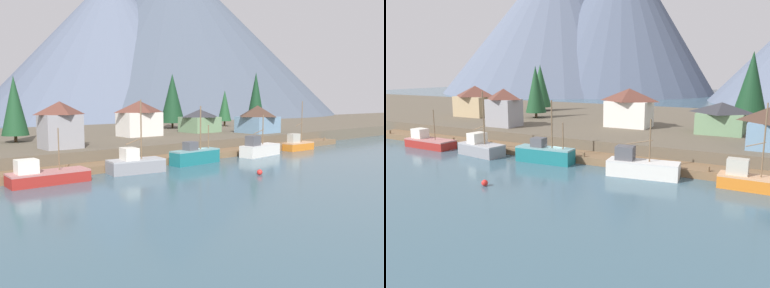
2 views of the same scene
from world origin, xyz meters
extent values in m
cube|color=#3D5B6B|center=(0.00, 20.00, -0.50)|extent=(400.00, 400.00, 1.00)
cube|color=brown|center=(0.00, 2.00, 0.50)|extent=(80.00, 4.00, 1.00)
cylinder|color=brown|center=(-20.00, 0.20, 0.80)|extent=(0.36, 0.36, 1.60)
cylinder|color=brown|center=(-12.00, 0.20, 0.80)|extent=(0.36, 0.36, 1.60)
cylinder|color=brown|center=(-4.00, 0.20, 0.80)|extent=(0.36, 0.36, 1.60)
cylinder|color=brown|center=(4.00, 0.20, 0.80)|extent=(0.36, 0.36, 1.60)
cylinder|color=brown|center=(12.00, 0.20, 0.80)|extent=(0.36, 0.36, 1.60)
cylinder|color=brown|center=(20.00, 0.20, 0.80)|extent=(0.36, 0.36, 1.60)
cylinder|color=brown|center=(28.00, 0.20, 0.80)|extent=(0.36, 0.36, 1.60)
cylinder|color=brown|center=(36.00, 0.20, 0.80)|extent=(0.36, 0.36, 1.60)
cube|color=brown|center=(0.00, 32.00, 1.25)|extent=(400.00, 56.00, 2.50)
cone|color=slate|center=(62.40, 135.51, 35.28)|extent=(131.02, 131.02, 70.55)
cone|color=#475160|center=(97.80, 130.55, 42.58)|extent=(170.11, 170.11, 85.16)
cube|color=maroon|center=(-23.04, -1.88, 0.61)|extent=(8.84, 3.44, 1.21)
cube|color=#AD6C6A|center=(-23.04, -1.88, 1.31)|extent=(8.84, 3.44, 0.20)
cube|color=silver|center=(-25.42, -1.80, 2.18)|extent=(2.31, 1.92, 1.53)
cylinder|color=brown|center=(-21.82, -1.92, 3.81)|extent=(0.14, 0.14, 4.80)
cube|color=gray|center=(-11.78, -2.23, 0.78)|extent=(7.56, 4.12, 1.56)
cube|color=#9F9FA2|center=(-11.78, -2.23, 1.66)|extent=(7.56, 4.12, 0.20)
cube|color=silver|center=(-12.66, -2.10, 2.52)|extent=(2.17, 2.67, 1.53)
cylinder|color=brown|center=(-11.00, -2.35, 5.59)|extent=(0.18, 0.18, 7.66)
cylinder|color=brown|center=(-11.97, -2.20, 4.10)|extent=(2.36, 0.48, 0.87)
cube|color=#196B70|center=(-1.06, -1.50, 0.95)|extent=(8.21, 2.77, 1.91)
cube|color=#679496|center=(-1.06, -1.50, 2.01)|extent=(8.21, 2.77, 0.20)
cube|color=#4C4C51|center=(-2.03, -1.55, 2.73)|extent=(1.87, 1.66, 1.24)
cylinder|color=brown|center=(0.04, -1.44, 5.30)|extent=(0.20, 0.20, 6.39)
cylinder|color=brown|center=(1.71, -1.35, 3.87)|extent=(0.17, 0.17, 3.52)
cube|color=silver|center=(13.00, -1.96, 0.85)|extent=(8.61, 3.63, 1.70)
cube|color=silver|center=(13.00, -1.96, 1.80)|extent=(8.61, 3.63, 0.20)
cube|color=#4C4C51|center=(10.83, -2.22, 2.72)|extent=(2.34, 1.99, 1.64)
cylinder|color=brown|center=(13.72, -1.87, 4.39)|extent=(0.17, 0.17, 4.98)
cylinder|color=brown|center=(12.49, -2.02, 4.12)|extent=(3.05, 0.49, 0.75)
cube|color=#CC6B1E|center=(24.66, -1.35, 0.64)|extent=(6.66, 2.47, 1.28)
cube|color=tan|center=(24.66, -1.35, 1.38)|extent=(6.66, 2.47, 0.20)
cube|color=#B2AD9E|center=(23.21, -1.31, 2.33)|extent=(2.18, 1.44, 1.69)
cylinder|color=brown|center=(25.51, -1.37, 5.33)|extent=(0.15, 0.15, 7.70)
cylinder|color=brown|center=(24.74, -1.35, 4.86)|extent=(1.88, 0.15, 0.70)
cube|color=silver|center=(2.88, 19.51, 4.77)|extent=(7.54, 5.16, 4.53)
pyramid|color=brown|center=(2.88, 19.51, 8.14)|extent=(7.92, 5.42, 2.21)
cube|color=#6B8E66|center=(18.35, 19.63, 4.14)|extent=(6.95, 6.45, 3.28)
pyramid|color=#2D2D33|center=(18.35, 19.63, 6.60)|extent=(7.30, 6.77, 1.64)
cube|color=gray|center=(-16.89, 9.46, 4.91)|extent=(5.19, 4.36, 4.82)
pyramid|color=brown|center=(-16.89, 9.46, 8.25)|extent=(5.45, 4.58, 1.87)
cube|color=#6689A8|center=(26.58, 10.46, 4.21)|extent=(6.97, 6.94, 3.41)
pyramid|color=#422D23|center=(26.58, 10.46, 7.10)|extent=(7.31, 7.29, 2.38)
cylinder|color=#4C3823|center=(-19.08, 22.54, 3.07)|extent=(0.50, 0.50, 1.14)
cone|color=#194223|center=(-19.08, 22.54, 8.47)|extent=(4.30, 4.30, 9.67)
cylinder|color=#4C3823|center=(33.05, 16.67, 3.20)|extent=(0.50, 0.50, 1.41)
cone|color=#14381E|center=(33.05, 16.67, 9.85)|extent=(4.38, 4.38, 11.89)
cylinder|color=#4C3823|center=(37.06, 30.93, 3.19)|extent=(0.50, 0.50, 1.38)
cone|color=#1E4C28|center=(37.06, 30.93, 7.95)|extent=(3.58, 3.58, 8.15)
cylinder|color=#4C3823|center=(21.33, 33.22, 3.19)|extent=(0.50, 0.50, 1.39)
cone|color=#14381E|center=(21.33, 33.22, 9.84)|extent=(6.06, 6.06, 11.90)
sphere|color=red|center=(-0.86, -13.70, 0.35)|extent=(0.70, 0.70, 0.70)
camera|label=1|loc=(-39.97, -46.90, 9.28)|focal=38.32mm
camera|label=2|loc=(26.96, -43.73, 12.34)|focal=35.62mm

